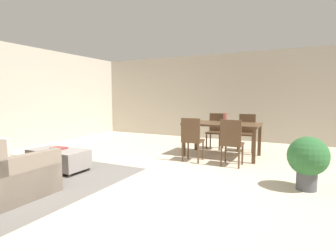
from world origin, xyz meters
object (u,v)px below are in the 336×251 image
Objects in this scene: dining_chair_far_left at (216,129)px; book_on_ottoman at (59,148)px; dining_chair_near_left at (192,137)px; potted_plant at (308,159)px; dining_chair_near_right at (231,140)px; dining_table at (222,127)px; dining_chair_far_right at (247,130)px; vase_centerpiece at (226,118)px; ottoman_table at (59,158)px.

dining_chair_far_left reaches higher than book_on_ottoman.
dining_chair_near_left is 2.28m from potted_plant.
dining_chair_near_right reaches higher than potted_plant.
potted_plant is (1.29, -0.80, -0.06)m from dining_chair_near_right.
dining_table is 2.38m from potted_plant.
potted_plant is (4.10, 0.85, 0.06)m from book_on_ottoman.
dining_table is 0.95m from dining_chair_far_right.
dining_table is 0.91m from dining_chair_far_left.
dining_table is at bearing -65.09° from dining_chair_far_left.
vase_centerpiece is 0.30× the size of potted_plant.
dining_table is at bearing -115.12° from dining_chair_far_right.
ottoman_table is at bearing -133.13° from dining_table.
dining_chair_far_right is (2.77, 3.38, 0.29)m from ottoman_table.
dining_chair_near_right is 3.26m from book_on_ottoman.
dining_chair_near_right is 3.96× the size of vase_centerpiece.
dining_chair_near_right reaches higher than book_on_ottoman.
dining_chair_far_right is 3.96× the size of vase_centerpiece.
dining_chair_near_left is 0.83m from dining_chair_near_right.
ottoman_table is at bearing -167.81° from potted_plant.
book_on_ottoman is (-2.02, -3.31, -0.11)m from dining_chair_far_left.
dining_chair_near_right is at bearing -89.58° from dining_chair_far_right.
dining_chair_near_right is at bearing -2.09° from dining_chair_near_left.
dining_table is 1.81× the size of dining_chair_far_right.
dining_chair_far_left is (-0.38, 0.81, -0.15)m from dining_table.
book_on_ottoman is at bearing 129.87° from ottoman_table.
dining_chair_far_right is at bearing 64.88° from dining_table.
book_on_ottoman is 0.33× the size of potted_plant.
dining_chair_near_right is at bearing 31.20° from ottoman_table.
potted_plant is at bearing 12.19° from ottoman_table.
ottoman_table is at bearing -148.80° from dining_chair_near_right.
dining_chair_far_right is at bearing 63.91° from dining_chair_near_left.
dining_chair_far_right is (-0.01, 1.70, 0.00)m from dining_chair_near_right.
potted_plant reaches higher than dining_table.
book_on_ottoman is (-2.40, -2.50, -0.26)m from dining_table.
dining_chair_far_left reaches higher than ottoman_table.
dining_chair_near_left is (-0.42, -0.81, -0.15)m from dining_table.
dining_chair_far_right is (0.40, 0.85, -0.15)m from dining_table.
potted_plant is at bearing -49.82° from dining_chair_far_left.
dining_chair_far_left is (0.04, 1.63, 0.00)m from dining_chair_near_left.
dining_chair_far_left is at bearing 59.20° from ottoman_table.
dining_chair_far_right is at bearing 69.45° from vase_centerpiece.
dining_chair_far_right is at bearing 50.15° from book_on_ottoman.
dining_chair_near_left is 3.96× the size of vase_centerpiece.
dining_table is at bearing 115.98° from dining_chair_near_right.
potted_plant is (1.70, -1.65, -0.21)m from dining_table.
dining_chair_near_left is 2.60m from book_on_ottoman.
ottoman_table is 3.49m from dining_table.
book_on_ottoman is (-0.03, 0.03, 0.18)m from ottoman_table.
dining_chair_near_left is 1.63m from dining_chair_far_left.
ottoman_table is at bearing -120.80° from dining_chair_far_left.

